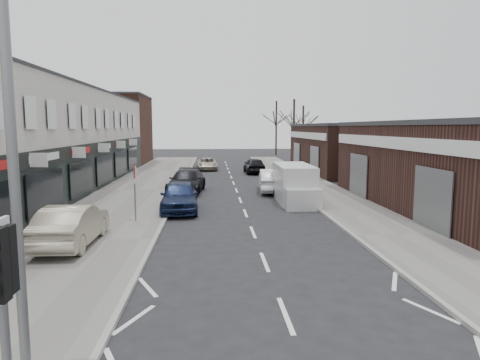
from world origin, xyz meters
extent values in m
cube|color=slate|center=(-6.75, 22.00, 0.06)|extent=(5.50, 64.00, 0.12)
cube|color=slate|center=(5.75, 22.00, 0.06)|extent=(3.50, 64.00, 0.12)
cube|color=beige|center=(-13.50, 19.50, 3.55)|extent=(8.00, 41.00, 7.10)
cube|color=#47291E|center=(-13.50, 45.00, 4.00)|extent=(8.00, 10.00, 8.00)
cube|color=#3C211B|center=(12.50, 34.00, 2.25)|extent=(10.00, 16.00, 4.50)
cylinder|color=slate|center=(-4.40, -2.00, 1.62)|extent=(0.12, 0.12, 3.00)
cube|color=silver|center=(-4.40, -2.00, 2.67)|extent=(0.05, 0.55, 1.10)
cube|color=black|center=(-4.40, -1.88, 2.67)|extent=(0.26, 0.20, 0.90)
cylinder|color=slate|center=(-4.70, -0.80, 4.12)|extent=(0.16, 0.16, 8.00)
cylinder|color=slate|center=(-5.20, 12.00, 1.37)|extent=(0.07, 0.07, 2.50)
cube|color=white|center=(-5.15, 12.00, 1.97)|extent=(0.04, 0.45, 0.25)
cube|color=silver|center=(3.14, 17.40, 1.09)|extent=(2.07, 4.82, 2.18)
cube|color=silver|center=(3.14, 14.60, 0.57)|extent=(1.94, 0.87, 1.15)
cylinder|color=black|center=(2.25, 15.73, 0.36)|extent=(0.23, 0.73, 0.73)
cylinder|color=black|center=(4.03, 15.73, 0.36)|extent=(0.23, 0.73, 0.73)
cylinder|color=black|center=(2.25, 19.08, 0.36)|extent=(0.23, 0.73, 0.73)
cylinder|color=black|center=(4.03, 19.08, 0.36)|extent=(0.23, 0.73, 0.73)
imported|color=#9F957F|center=(-6.78, 8.07, 0.87)|extent=(1.61, 4.57, 1.51)
imported|color=#131E3E|center=(-3.40, 14.74, 0.79)|extent=(2.06, 4.73, 1.59)
imported|color=black|center=(-3.40, 21.19, 0.76)|extent=(2.66, 5.46, 1.53)
imported|color=#B8AB93|center=(-2.20, 36.69, 0.62)|extent=(2.24, 4.55, 1.24)
imported|color=silver|center=(2.38, 21.13, 0.78)|extent=(2.02, 4.87, 1.57)
imported|color=black|center=(2.35, 33.06, 0.75)|extent=(1.89, 4.46, 1.50)
camera|label=1|loc=(-1.70, -7.45, 4.37)|focal=32.00mm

